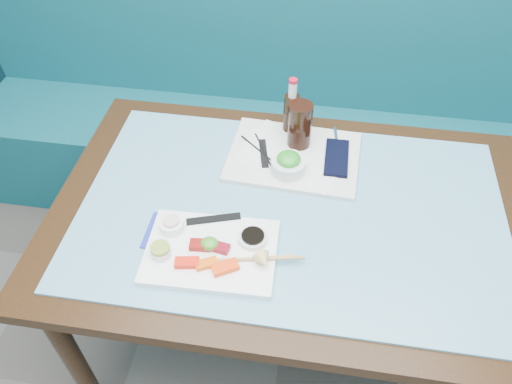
# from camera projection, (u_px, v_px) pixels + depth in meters

# --- Properties ---
(booth_bench) EXTENTS (3.00, 0.56, 1.17)m
(booth_bench) POSITION_uv_depth(u_px,v_px,m) (306.00, 130.00, 2.29)
(booth_bench) COLOR #0E4F59
(booth_bench) RESTS_ON ground
(dining_table) EXTENTS (1.40, 0.90, 0.75)m
(dining_table) POSITION_uv_depth(u_px,v_px,m) (290.00, 229.00, 1.51)
(dining_table) COLOR black
(dining_table) RESTS_ON ground
(glass_top) EXTENTS (1.22, 0.76, 0.01)m
(glass_top) POSITION_uv_depth(u_px,v_px,m) (292.00, 210.00, 1.45)
(glass_top) COLOR #5B9CB7
(glass_top) RESTS_ON dining_table
(sashimi_plate) EXTENTS (0.35, 0.26, 0.02)m
(sashimi_plate) POSITION_uv_depth(u_px,v_px,m) (211.00, 252.00, 1.33)
(sashimi_plate) COLOR white
(sashimi_plate) RESTS_ON glass_top
(salmon_left) EXTENTS (0.07, 0.04, 0.02)m
(salmon_left) POSITION_uv_depth(u_px,v_px,m) (187.00, 263.00, 1.28)
(salmon_left) COLOR red
(salmon_left) RESTS_ON sashimi_plate
(salmon_mid) EXTENTS (0.06, 0.05, 0.01)m
(salmon_mid) POSITION_uv_depth(u_px,v_px,m) (206.00, 264.00, 1.28)
(salmon_mid) COLOR #E75809
(salmon_mid) RESTS_ON sashimi_plate
(salmon_right) EXTENTS (0.08, 0.06, 0.02)m
(salmon_right) POSITION_uv_depth(u_px,v_px,m) (225.00, 267.00, 1.27)
(salmon_right) COLOR #FF3C0A
(salmon_right) RESTS_ON sashimi_plate
(tuna_left) EXTENTS (0.06, 0.04, 0.02)m
(tuna_left) POSITION_uv_depth(u_px,v_px,m) (200.00, 245.00, 1.32)
(tuna_left) COLOR maroon
(tuna_left) RESTS_ON sashimi_plate
(tuna_right) EXTENTS (0.05, 0.04, 0.02)m
(tuna_right) POSITION_uv_depth(u_px,v_px,m) (220.00, 248.00, 1.32)
(tuna_right) COLOR maroon
(tuna_right) RESTS_ON sashimi_plate
(seaweed_garnish) EXTENTS (0.06, 0.06, 0.03)m
(seaweed_garnish) POSITION_uv_depth(u_px,v_px,m) (209.00, 244.00, 1.32)
(seaweed_garnish) COLOR #3B871F
(seaweed_garnish) RESTS_ON sashimi_plate
(ramekin_wasabi) EXTENTS (0.07, 0.07, 0.02)m
(ramekin_wasabi) POSITION_uv_depth(u_px,v_px,m) (161.00, 252.00, 1.30)
(ramekin_wasabi) COLOR white
(ramekin_wasabi) RESTS_ON sashimi_plate
(wasabi_fill) EXTENTS (0.06, 0.06, 0.01)m
(wasabi_fill) POSITION_uv_depth(u_px,v_px,m) (160.00, 248.00, 1.29)
(wasabi_fill) COLOR olive
(wasabi_fill) RESTS_ON ramekin_wasabi
(ramekin_ginger) EXTENTS (0.09, 0.09, 0.03)m
(ramekin_ginger) POSITION_uv_depth(u_px,v_px,m) (172.00, 225.00, 1.36)
(ramekin_ginger) COLOR white
(ramekin_ginger) RESTS_ON sashimi_plate
(ginger_fill) EXTENTS (0.05, 0.05, 0.01)m
(ginger_fill) POSITION_uv_depth(u_px,v_px,m) (171.00, 221.00, 1.35)
(ginger_fill) COLOR beige
(ginger_fill) RESTS_ON ramekin_ginger
(soy_dish) EXTENTS (0.09, 0.09, 0.02)m
(soy_dish) POSITION_uv_depth(u_px,v_px,m) (253.00, 238.00, 1.34)
(soy_dish) COLOR silver
(soy_dish) RESTS_ON sashimi_plate
(soy_fill) EXTENTS (0.08, 0.08, 0.01)m
(soy_fill) POSITION_uv_depth(u_px,v_px,m) (253.00, 236.00, 1.33)
(soy_fill) COLOR black
(soy_fill) RESTS_ON soy_dish
(lemon_wedge) EXTENTS (0.06, 0.05, 0.05)m
(lemon_wedge) POSITION_uv_depth(u_px,v_px,m) (263.00, 261.00, 1.27)
(lemon_wedge) COLOR #E3C66B
(lemon_wedge) RESTS_ON sashimi_plate
(chopstick_sleeve) EXTENTS (0.15, 0.07, 0.00)m
(chopstick_sleeve) POSITION_uv_depth(u_px,v_px,m) (214.00, 219.00, 1.39)
(chopstick_sleeve) COLOR black
(chopstick_sleeve) RESTS_ON sashimi_plate
(wooden_chopstick_a) EXTENTS (0.23, 0.06, 0.01)m
(wooden_chopstick_a) POSITION_uv_depth(u_px,v_px,m) (251.00, 259.00, 1.30)
(wooden_chopstick_a) COLOR tan
(wooden_chopstick_a) RESTS_ON sashimi_plate
(wooden_chopstick_b) EXTENTS (0.26, 0.06, 0.01)m
(wooden_chopstick_b) POSITION_uv_depth(u_px,v_px,m) (255.00, 259.00, 1.29)
(wooden_chopstick_b) COLOR #AA7E50
(wooden_chopstick_b) RESTS_ON sashimi_plate
(serving_tray) EXTENTS (0.42, 0.33, 0.02)m
(serving_tray) POSITION_uv_depth(u_px,v_px,m) (294.00, 157.00, 1.59)
(serving_tray) COLOR silver
(serving_tray) RESTS_ON glass_top
(paper_placemat) EXTENTS (0.38, 0.33, 0.00)m
(paper_placemat) POSITION_uv_depth(u_px,v_px,m) (294.00, 155.00, 1.58)
(paper_placemat) COLOR silver
(paper_placemat) RESTS_ON serving_tray
(seaweed_bowl) EXTENTS (0.12, 0.12, 0.04)m
(seaweed_bowl) POSITION_uv_depth(u_px,v_px,m) (288.00, 166.00, 1.52)
(seaweed_bowl) COLOR silver
(seaweed_bowl) RESTS_ON serving_tray
(seaweed_salad) EXTENTS (0.08, 0.08, 0.04)m
(seaweed_salad) POSITION_uv_depth(u_px,v_px,m) (289.00, 159.00, 1.50)
(seaweed_salad) COLOR #238F21
(seaweed_salad) RESTS_ON seaweed_bowl
(cola_glass) EXTENTS (0.08, 0.08, 0.15)m
(cola_glass) POSITION_uv_depth(u_px,v_px,m) (300.00, 125.00, 1.56)
(cola_glass) COLOR black
(cola_glass) RESTS_ON serving_tray
(navy_pouch) EXTENTS (0.07, 0.17, 0.01)m
(navy_pouch) POSITION_uv_depth(u_px,v_px,m) (337.00, 158.00, 1.56)
(navy_pouch) COLOR black
(navy_pouch) RESTS_ON serving_tray
(fork) EXTENTS (0.02, 0.09, 0.01)m
(fork) POSITION_uv_depth(u_px,v_px,m) (336.00, 136.00, 1.64)
(fork) COLOR white
(fork) RESTS_ON serving_tray
(black_chopstick_a) EXTENTS (0.16, 0.15, 0.01)m
(black_chopstick_a) POSITION_uv_depth(u_px,v_px,m) (262.00, 153.00, 1.58)
(black_chopstick_a) COLOR black
(black_chopstick_a) RESTS_ON serving_tray
(black_chopstick_b) EXTENTS (0.09, 0.18, 0.01)m
(black_chopstick_b) POSITION_uv_depth(u_px,v_px,m) (265.00, 153.00, 1.58)
(black_chopstick_b) COLOR black
(black_chopstick_b) RESTS_ON serving_tray
(tray_sleeve) EXTENTS (0.05, 0.14, 0.00)m
(tray_sleeve) POSITION_uv_depth(u_px,v_px,m) (264.00, 153.00, 1.59)
(tray_sleeve) COLOR black
(tray_sleeve) RESTS_ON serving_tray
(cola_bottle_body) EXTENTS (0.06, 0.06, 0.15)m
(cola_bottle_body) POSITION_uv_depth(u_px,v_px,m) (291.00, 115.00, 1.63)
(cola_bottle_body) COLOR black
(cola_bottle_body) RESTS_ON glass_top
(cola_bottle_neck) EXTENTS (0.03, 0.03, 0.05)m
(cola_bottle_neck) POSITION_uv_depth(u_px,v_px,m) (293.00, 90.00, 1.56)
(cola_bottle_neck) COLOR silver
(cola_bottle_neck) RESTS_ON cola_bottle_body
(cola_bottle_cap) EXTENTS (0.03, 0.03, 0.01)m
(cola_bottle_cap) POSITION_uv_depth(u_px,v_px,m) (293.00, 81.00, 1.54)
(cola_bottle_cap) COLOR red
(cola_bottle_cap) RESTS_ON cola_bottle_neck
(blue_napkin) EXTENTS (0.13, 0.13, 0.01)m
(blue_napkin) POSITION_uv_depth(u_px,v_px,m) (169.00, 232.00, 1.38)
(blue_napkin) COLOR navy
(blue_napkin) RESTS_ON glass_top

